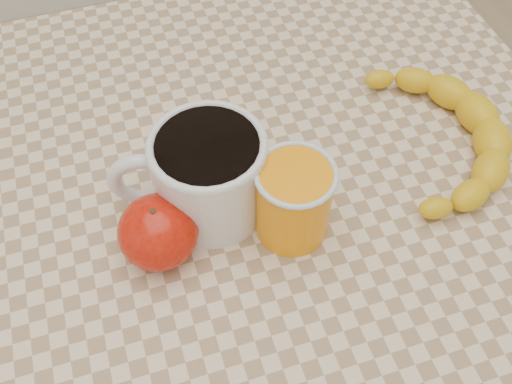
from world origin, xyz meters
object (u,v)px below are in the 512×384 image
object	(u,v)px
orange_juice_glass	(294,200)
table	(256,244)
apple	(158,232)
coffee_mug	(206,172)
banana	(441,135)

from	to	relation	value
orange_juice_glass	table	bearing A→B (deg)	122.76
apple	coffee_mug	bearing A→B (deg)	35.17
orange_juice_glass	apple	distance (m)	0.14
table	banana	world-z (taller)	banana
coffee_mug	orange_juice_glass	xyz separation A→B (m)	(0.07, -0.06, -0.01)
coffee_mug	banana	world-z (taller)	coffee_mug
table	banana	xyz separation A→B (m)	(0.22, 0.01, 0.11)
apple	banana	distance (m)	0.33
table	apple	xyz separation A→B (m)	(-0.11, -0.03, 0.12)
coffee_mug	banana	xyz separation A→B (m)	(0.27, -0.01, -0.03)
banana	table	bearing A→B (deg)	-159.33
coffee_mug	banana	size ratio (longest dim) A/B	0.57
table	apple	size ratio (longest dim) A/B	8.08
table	coffee_mug	distance (m)	0.15
orange_juice_glass	apple	xyz separation A→B (m)	(-0.13, 0.01, -0.01)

